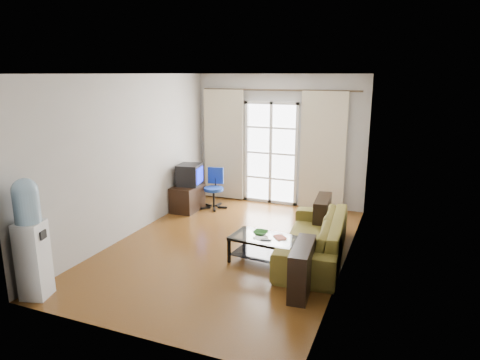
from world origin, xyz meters
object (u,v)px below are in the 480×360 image
at_px(water_cooler, 30,237).
at_px(sofa, 314,237).
at_px(crt_tv, 189,175).
at_px(task_chair, 214,196).
at_px(coffee_table, 264,246).
at_px(tv_stand, 187,198).

bearing_deg(water_cooler, sofa, 24.02).
height_order(crt_tv, task_chair, crt_tv).
distance_m(coffee_table, tv_stand, 2.85).
xyz_separation_m(tv_stand, crt_tv, (0.00, 0.08, 0.47)).
bearing_deg(sofa, water_cooler, -54.86).
xyz_separation_m(crt_tv, task_chair, (0.43, 0.27, -0.48)).
xyz_separation_m(coffee_table, task_chair, (-1.81, 2.11, -0.01)).
bearing_deg(task_chair, crt_tv, -158.13).
relative_size(tv_stand, crt_tv, 1.34).
xyz_separation_m(coffee_table, crt_tv, (-2.24, 1.83, 0.47)).
distance_m(coffee_table, task_chair, 2.78).
bearing_deg(coffee_table, sofa, 35.69).
distance_m(coffee_table, crt_tv, 2.93).
bearing_deg(tv_stand, sofa, -24.61).
bearing_deg(tv_stand, coffee_table, -38.28).
xyz_separation_m(sofa, coffee_table, (-0.63, -0.45, -0.07)).
xyz_separation_m(task_chair, water_cooler, (-0.49, -4.11, 0.55)).
distance_m(crt_tv, water_cooler, 3.84).
bearing_deg(coffee_table, task_chair, 130.67).
distance_m(tv_stand, task_chair, 0.55).
bearing_deg(coffee_table, tv_stand, 141.89).
height_order(sofa, coffee_table, sofa).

